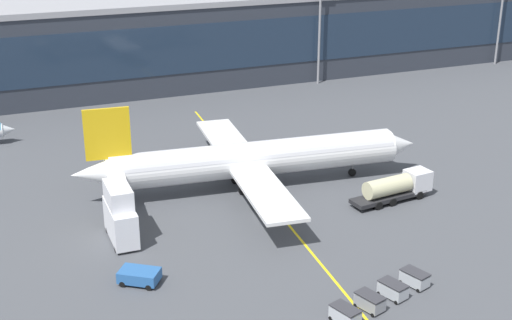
{
  "coord_description": "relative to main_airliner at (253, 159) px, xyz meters",
  "views": [
    {
      "loc": [
        -29.82,
        -68.82,
        35.65
      ],
      "look_at": [
        0.75,
        5.95,
        4.5
      ],
      "focal_mm": 49.8,
      "sensor_mm": 36.0,
      "label": 1
    }
  ],
  "objects": [
    {
      "name": "baggage_cart_0",
      "position": [
        -3.81,
        -30.78,
        -3.09
      ],
      "size": [
        2.28,
        2.99,
        1.48
      ],
      "color": "#B2B7BC",
      "rests_on": "ground_plane"
    },
    {
      "name": "catering_lift",
      "position": [
        -18.57,
        -7.97,
        -0.81
      ],
      "size": [
        2.55,
        6.82,
        6.3
      ],
      "color": "white",
      "rests_on": "ground_plane"
    },
    {
      "name": "fuel_tanker",
      "position": [
        14.58,
        -10.23,
        -2.13
      ],
      "size": [
        11.01,
        3.71,
        3.25
      ],
      "color": "#232326",
      "rests_on": "ground_plane"
    },
    {
      "name": "main_airliner",
      "position": [
        0.0,
        0.0,
        0.0
      ],
      "size": [
        44.65,
        35.41,
        11.95
      ],
      "color": "white",
      "rests_on": "ground_plane"
    },
    {
      "name": "ground_plane",
      "position": [
        -1.23,
        -7.98,
        -3.87
      ],
      "size": [
        700.0,
        700.0,
        0.0
      ],
      "primitive_type": "plane",
      "color": "#47494F"
    },
    {
      "name": "apron_light_mast_0",
      "position": [
        73.47,
        42.66,
        9.59
      ],
      "size": [
        2.8,
        0.5,
        22.97
      ],
      "color": "gray",
      "rests_on": "ground_plane"
    },
    {
      "name": "apron_lead_in_line",
      "position": [
        0.06,
        -5.98,
        -3.87
      ],
      "size": [
        6.31,
        79.8,
        0.01
      ],
      "primitive_type": "cube",
      "rotation": [
        0.0,
        0.0,
        -0.08
      ],
      "color": "yellow",
      "rests_on": "ground_plane"
    },
    {
      "name": "terminal_building",
      "position": [
        12.85,
        54.62,
        4.42
      ],
      "size": [
        217.69,
        21.8,
        16.55
      ],
      "color": "#2D333D",
      "rests_on": "ground_plane"
    },
    {
      "name": "baggage_cart_1",
      "position": [
        -0.76,
        -29.81,
        -3.09
      ],
      "size": [
        2.28,
        2.99,
        1.48
      ],
      "color": "gray",
      "rests_on": "ground_plane"
    },
    {
      "name": "pushback_tug",
      "position": [
        -18.85,
        -17.56,
        -3.02
      ],
      "size": [
        4.43,
        4.07,
        1.4
      ],
      "color": "#285B9E",
      "rests_on": "ground_plane"
    },
    {
      "name": "apron_light_mast_2",
      "position": [
        30.79,
        42.66,
        8.12
      ],
      "size": [
        2.8,
        0.5,
        20.14
      ],
      "color": "gray",
      "rests_on": "ground_plane"
    },
    {
      "name": "baggage_cart_2",
      "position": [
        2.29,
        -28.84,
        -3.09
      ],
      "size": [
        2.28,
        2.99,
        1.48
      ],
      "color": "#B2B7BC",
      "rests_on": "ground_plane"
    },
    {
      "name": "baggage_cart_3",
      "position": [
        5.34,
        -27.87,
        -3.09
      ],
      "size": [
        2.28,
        2.99,
        1.48
      ],
      "color": "#B2B7BC",
      "rests_on": "ground_plane"
    }
  ]
}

